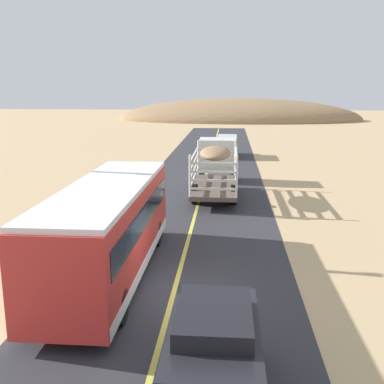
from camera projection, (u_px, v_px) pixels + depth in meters
The scene contains 8 objects.
ground_plane at pixel (174, 290), 14.91m from camera, with size 240.00×240.00×0.00m, color tan.
road_surface at pixel (174, 290), 14.91m from camera, with size 8.00×120.00×0.02m, color #2D2D33.
road_centre_line at pixel (174, 290), 14.91m from camera, with size 0.16×117.60×0.00m, color #D8CC4C.
suv_near at pixel (214, 362), 9.04m from camera, with size 1.90×4.62×2.29m.
livestock_truck at pixel (217, 160), 29.86m from camera, with size 2.53×9.70×3.02m.
bus at pixel (109, 228), 15.66m from camera, with size 2.54×10.00×3.21m.
car_far at pixel (227, 145), 43.24m from camera, with size 1.90×4.62×1.93m.
distant_hill at pixel (239, 120), 91.72m from camera, with size 47.80×23.09×8.49m, color #8D6E4C.
Camera 1 is at (1.68, -13.75, 6.39)m, focal length 43.41 mm.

